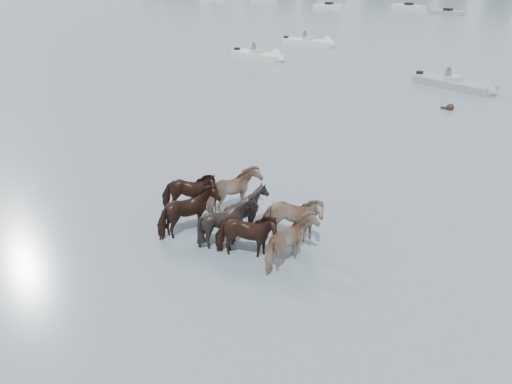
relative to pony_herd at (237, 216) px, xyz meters
The scene contains 6 objects.
ground 1.28m from the pony_herd, 142.67° to the right, with size 400.00×400.00×0.00m, color slate.
pony_herd is the anchor object (origin of this frame).
swimming_pony 18.16m from the pony_herd, 83.94° to the left, with size 0.72×0.44×0.44m.
motorboat_a 28.94m from the pony_herd, 119.96° to the left, with size 5.18×2.10×1.92m.
motorboat_b 23.27m from the pony_herd, 86.20° to the left, with size 5.82×3.27×1.92m.
motorboat_f 36.37m from the pony_herd, 112.88° to the left, with size 5.30×1.82×1.92m.
Camera 1 is at (9.01, -11.04, 8.04)m, focal length 36.80 mm.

